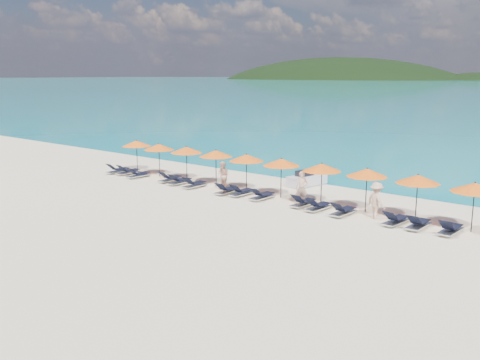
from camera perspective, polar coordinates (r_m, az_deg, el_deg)
The scene contains 32 objects.
ground at distance 27.15m, azimuth -4.06°, elevation -3.44°, with size 1400.00×1400.00×0.00m, color beige.
headland_main at distance 644.71m, azimuth 10.15°, elevation 7.15°, with size 374.00×242.00×126.50m.
headland_small at distance 604.31m, azimuth 23.64°, elevation 6.40°, with size 162.00×126.00×85.50m.
jetski at distance 33.65m, azimuth 7.11°, elevation 0.09°, with size 1.51×2.86×0.97m.
beachgoer_a at distance 28.53m, azimuth 6.61°, elevation -0.88°, with size 0.66×0.44×1.82m, color #DEA98D.
beachgoer_b at distance 31.94m, azimuth -1.84°, elevation 0.43°, with size 0.85×0.49×1.74m, color #DEA98D.
beachgoer_c at distance 26.47m, azimuth 14.34°, elevation -2.16°, with size 1.16×0.54×1.79m, color #DEA98D.
umbrella_0 at distance 38.69m, azimuth -10.98°, elevation 3.86°, with size 2.10×2.10×2.28m.
umbrella_1 at distance 36.55m, azimuth -8.65°, elevation 3.51°, with size 2.10×2.10×2.28m.
umbrella_2 at distance 34.91m, azimuth -5.74°, elevation 3.22°, with size 2.10×2.10×2.28m.
umbrella_3 at distance 33.17m, azimuth -2.58°, elevation 2.84°, with size 2.10×2.10×2.28m.
umbrella_4 at distance 31.46m, azimuth 0.69°, elevation 2.38°, with size 2.10×2.10×2.28m.
umbrella_5 at distance 29.92m, azimuth 4.43°, elevation 1.89°, with size 2.10×2.10×2.28m.
umbrella_6 at distance 28.58m, azimuth 8.73°, elevation 1.34°, with size 2.10×2.10×2.28m.
umbrella_7 at distance 27.49m, azimuth 13.40°, elevation 0.77°, with size 2.10×2.10×2.28m.
umbrella_8 at distance 26.46m, azimuth 18.45°, elevation 0.09°, with size 2.10×2.10×2.28m.
umbrella_9 at distance 25.43m, azimuth 23.76°, elevation -0.73°, with size 2.10×2.10×2.28m.
lounger_0 at distance 38.49m, azimuth -12.93°, elevation 1.05°, with size 0.64×1.71×0.66m.
lounger_1 at distance 37.79m, azimuth -11.84°, elevation 0.91°, with size 0.72×1.73×0.66m.
lounger_2 at distance 36.53m, azimuth -10.80°, elevation 0.60°, with size 0.67×1.72×0.66m.
lounger_3 at distance 34.79m, azimuth -7.48°, elevation 0.17°, with size 0.64×1.71×0.66m.
lounger_4 at distance 33.89m, azimuth -6.44°, elevation -0.10°, with size 0.67×1.72×0.66m.
lounger_5 at distance 32.82m, azimuth -4.90°, elevation -0.44°, with size 0.64×1.71×0.66m.
lounger_6 at distance 31.06m, azimuth -1.45°, elevation -1.08°, with size 0.74×1.74×0.66m.
lounger_7 at distance 30.58m, azimuth 0.18°, elevation -1.28°, with size 0.69×1.72×0.66m.
lounger_8 at distance 29.68m, azimuth 2.35°, elevation -1.67°, with size 0.66×1.71×0.66m.
lounger_9 at distance 28.31m, azimuth 6.75°, elevation -2.38°, with size 0.67×1.72×0.66m.
lounger_10 at distance 27.61m, azimuth 8.33°, elevation -2.78°, with size 0.73×1.74×0.66m.
lounger_11 at distance 26.88m, azimuth 10.94°, elevation -3.25°, with size 0.69×1.72×0.66m.
lounger_12 at distance 25.83m, azimuth 16.28°, elevation -4.11°, with size 0.78×1.75×0.66m.
lounger_13 at distance 25.49m, azimuth 18.50°, elevation -4.44°, with size 0.62×1.70×0.66m.
lounger_14 at distance 25.14m, azimuth 21.53°, elevation -4.87°, with size 0.67×1.72×0.66m.
Camera 1 is at (18.22, -18.91, 6.90)m, focal length 40.00 mm.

